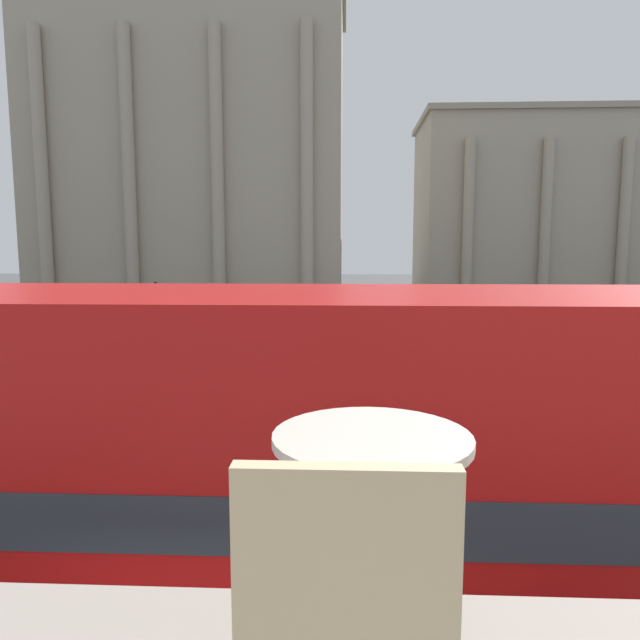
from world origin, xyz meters
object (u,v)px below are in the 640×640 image
object	(u,v)px
pedestrian_blue	(334,306)
cafe_dining_table	(371,497)
double_decker_bus	(318,485)
plaza_building_left	(195,155)
car_silver	(429,357)
pedestrian_red	(351,320)
traffic_light_near	(105,346)
cafe_chair_0	(345,634)
traffic_light_mid	(159,315)
pedestrian_olive	(505,317)
plaza_building_right	(594,208)
car_maroon	(175,352)
pedestrian_yellow	(205,371)

from	to	relation	value
pedestrian_blue	cafe_dining_table	bearing A→B (deg)	-162.29
pedestrian_blue	double_decker_bus	bearing A→B (deg)	-162.78
plaza_building_left	car_silver	size ratio (longest dim) A/B	5.85
pedestrian_blue	pedestrian_red	distance (m)	5.93
plaza_building_left	traffic_light_near	size ratio (longest dim) A/B	7.50
cafe_chair_0	pedestrian_red	world-z (taller)	cafe_chair_0
pedestrian_red	cafe_chair_0	bearing A→B (deg)	-12.65
traffic_light_mid	pedestrian_olive	xyz separation A→B (m)	(14.63, 10.65, -1.23)
double_decker_bus	pedestrian_blue	world-z (taller)	double_decker_bus
cafe_chair_0	pedestrian_olive	bearing A→B (deg)	80.76
plaza_building_right	pedestrian_olive	size ratio (longest dim) A/B	19.36
car_maroon	pedestrian_olive	world-z (taller)	pedestrian_olive
cafe_dining_table	pedestrian_yellow	xyz separation A→B (m)	(-4.11, 14.27, -2.73)
plaza_building_left	pedestrian_yellow	world-z (taller)	plaza_building_left
car_maroon	pedestrian_yellow	bearing A→B (deg)	177.70
traffic_light_near	car_maroon	size ratio (longest dim) A/B	0.78
double_decker_bus	cafe_chair_0	world-z (taller)	cafe_chair_0
car_silver	pedestrian_blue	distance (m)	14.88
double_decker_bus	pedestrian_yellow	bearing A→B (deg)	116.53
traffic_light_mid	pedestrian_olive	distance (m)	18.14
traffic_light_near	car_silver	world-z (taller)	traffic_light_near
cafe_dining_table	car_maroon	size ratio (longest dim) A/B	0.17
traffic_light_near	pedestrian_blue	size ratio (longest dim) A/B	1.83
plaza_building_right	pedestrian_olive	xyz separation A→B (m)	(-15.19, -26.20, -7.34)
cafe_dining_table	pedestrian_red	world-z (taller)	cafe_dining_table
plaza_building_left	traffic_light_near	world-z (taller)	plaza_building_left
car_maroon	traffic_light_mid	bearing A→B (deg)	146.07
cafe_dining_table	plaza_building_right	distance (m)	59.25
pedestrian_red	traffic_light_mid	bearing A→B (deg)	-47.39
car_silver	pedestrian_olive	distance (m)	11.19
traffic_light_near	pedestrian_blue	bearing A→B (deg)	76.44
car_maroon	pedestrian_red	size ratio (longest dim) A/B	2.56
car_maroon	pedestrian_olive	bearing A→B (deg)	-86.29
car_silver	pedestrian_blue	size ratio (longest dim) A/B	2.34
double_decker_bus	traffic_light_mid	world-z (taller)	double_decker_bus
car_silver	traffic_light_near	bearing A→B (deg)	85.67
double_decker_bus	traffic_light_near	bearing A→B (deg)	131.31
pedestrian_yellow	traffic_light_near	bearing A→B (deg)	-125.40
double_decker_bus	pedestrian_yellow	xyz separation A→B (m)	(-3.78, 10.83, -1.29)
car_silver	pedestrian_red	world-z (taller)	pedestrian_red
plaza_building_right	pedestrian_blue	xyz separation A→B (m)	(-24.15, -21.62, -7.29)
plaza_building_right	pedestrian_olive	distance (m)	31.16
pedestrian_blue	plaza_building_right	bearing A→B (deg)	-31.80
cafe_dining_table	pedestrian_blue	xyz separation A→B (m)	(-0.77, 32.62, -2.68)
pedestrian_yellow	pedestrian_olive	world-z (taller)	pedestrian_olive
traffic_light_mid	car_maroon	distance (m)	1.99
traffic_light_near	pedestrian_olive	xyz separation A→B (m)	(14.02, 16.45, -1.17)
pedestrian_yellow	traffic_light_mid	bearing A→B (deg)	124.32
traffic_light_mid	double_decker_bus	bearing A→B (deg)	-66.33
cafe_chair_0	plaza_building_left	xyz separation A→B (m)	(-12.37, 46.39, 8.40)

